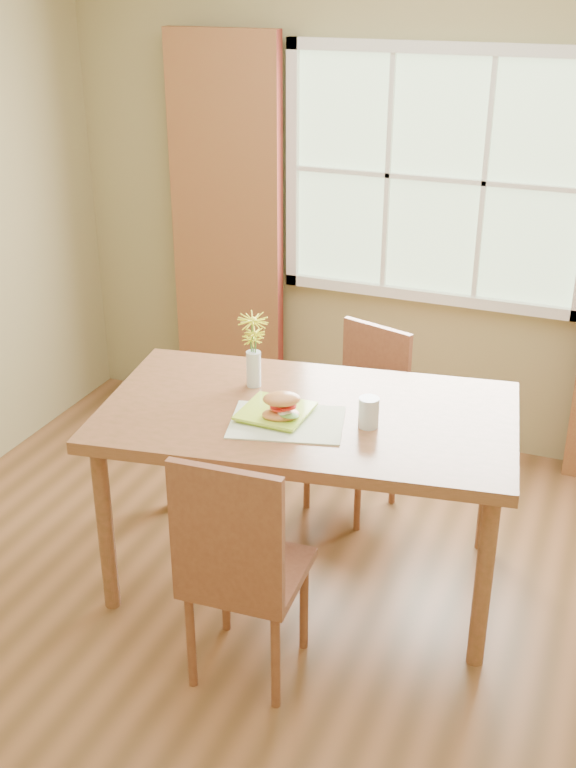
% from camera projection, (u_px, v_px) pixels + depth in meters
% --- Properties ---
extents(room, '(4.24, 3.84, 2.74)m').
position_uv_depth(room, '(306.00, 332.00, 3.08)').
color(room, brown).
rests_on(room, ground).
extents(window, '(1.62, 0.06, 1.32)m').
position_uv_depth(window, '(436.00, 178.00, 4.59)').
color(window, '#ABCE9B').
rests_on(window, room).
extents(curtain_left, '(0.65, 0.08, 2.20)m').
position_uv_depth(curtain_left, '(227.00, 236.00, 5.07)').
color(curtain_left, maroon).
rests_on(curtain_left, room).
extents(dining_table, '(1.82, 1.20, 0.83)m').
position_uv_depth(dining_table, '(308.00, 429.00, 3.73)').
color(dining_table, brown).
rests_on(dining_table, room).
extents(chair_near, '(0.43, 0.43, 0.99)m').
position_uv_depth(chair_near, '(239.00, 563.00, 3.22)').
color(chair_near, brown).
rests_on(chair_near, room).
extents(chair_far, '(0.48, 0.48, 0.92)m').
position_uv_depth(chair_far, '(362.00, 411.00, 4.41)').
color(chair_far, brown).
rests_on(chair_far, room).
extents(placemat, '(0.52, 0.43, 0.01)m').
position_uv_depth(placemat, '(287.00, 422.00, 3.59)').
color(placemat, '#E2F0CB').
rests_on(placemat, dining_table).
extents(plate, '(0.27, 0.27, 0.01)m').
position_uv_depth(plate, '(276.00, 413.00, 3.64)').
color(plate, '#ABD435').
rests_on(plate, placemat).
extents(croissant_sandwich, '(0.19, 0.16, 0.12)m').
position_uv_depth(croissant_sandwich, '(281.00, 406.00, 3.56)').
color(croissant_sandwich, '#E78B4E').
rests_on(croissant_sandwich, plate).
extents(water_glass, '(0.08, 0.08, 0.12)m').
position_uv_depth(water_glass, '(369.00, 413.00, 3.54)').
color(water_glass, silver).
rests_on(water_glass, dining_table).
extents(flower_vase, '(0.13, 0.13, 0.33)m').
position_uv_depth(flower_vase, '(253.00, 344.00, 3.83)').
color(flower_vase, silver).
rests_on(flower_vase, dining_table).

